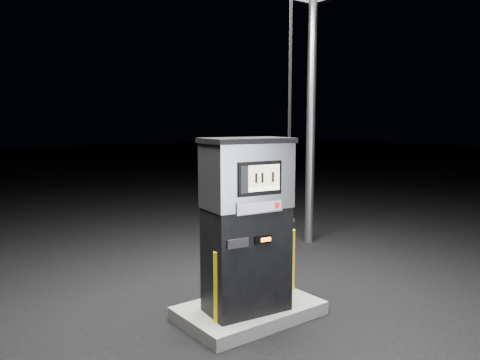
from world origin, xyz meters
TOP-DOWN VIEW (x-y plane):
  - ground at (0.00, 0.00)m, footprint 80.00×80.00m
  - pump_island at (0.00, 0.00)m, footprint 1.60×1.00m
  - fuel_dispenser at (-0.12, -0.10)m, footprint 1.10×0.69m
  - bollard_left at (-0.55, -0.17)m, footprint 0.11×0.11m
  - bollard_right at (0.74, 0.09)m, footprint 0.10×0.10m

SIDE VIEW (x-z plane):
  - ground at x=0.00m, z-range 0.00..0.00m
  - pump_island at x=0.00m, z-range 0.00..0.15m
  - bollard_left at x=-0.55m, z-range 0.15..0.92m
  - bollard_right at x=0.74m, z-range 0.15..0.92m
  - fuel_dispenser at x=-0.12m, z-range -0.87..3.16m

